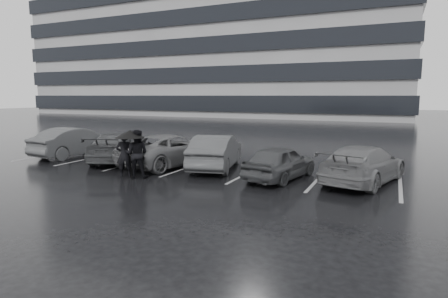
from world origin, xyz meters
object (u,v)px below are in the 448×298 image
(car_west_b, at_px, (171,150))
(pedestrian_left, at_px, (124,155))
(car_east, at_px, (363,164))
(pedestrian_right, at_px, (137,154))
(car_west_d, at_px, (75,142))
(car_main, at_px, (280,162))
(car_west_a, at_px, (216,152))
(car_west_c, at_px, (120,147))

(car_west_b, relative_size, pedestrian_left, 2.95)
(car_east, height_order, pedestrian_right, pedestrian_right)
(car_west_d, xyz_separation_m, pedestrian_right, (6.07, -2.84, 0.18))
(car_main, relative_size, car_west_a, 0.85)
(car_west_b, bearing_deg, car_east, -169.57)
(car_west_d, bearing_deg, car_east, -174.94)
(car_west_b, bearing_deg, car_west_c, 11.99)
(pedestrian_left, xyz_separation_m, pedestrian_right, (0.51, 0.09, 0.07))
(car_west_b, relative_size, car_west_c, 1.06)
(car_west_b, bearing_deg, car_west_d, 9.74)
(car_west_a, xyz_separation_m, pedestrian_right, (-1.96, -2.86, 0.19))
(car_east, xyz_separation_m, pedestrian_right, (-7.90, -2.68, 0.24))
(pedestrian_left, bearing_deg, car_west_d, -62.95)
(car_west_b, height_order, car_west_d, car_west_d)
(car_east, bearing_deg, pedestrian_left, 33.45)
(car_west_c, bearing_deg, pedestrian_left, 112.67)
(pedestrian_right, bearing_deg, pedestrian_left, -11.29)
(car_west_a, bearing_deg, pedestrian_left, 36.52)
(car_main, distance_m, car_west_d, 11.12)
(car_west_b, height_order, pedestrian_left, pedestrian_left)
(car_west_a, distance_m, car_east, 5.94)
(car_main, xyz_separation_m, car_west_b, (-5.26, 0.71, 0.06))
(car_west_c, distance_m, pedestrian_left, 3.73)
(car_west_a, bearing_deg, car_main, 151.27)
(car_west_b, distance_m, car_west_c, 2.78)
(car_main, bearing_deg, car_west_a, -4.12)
(car_west_a, height_order, car_west_d, car_west_d)
(car_main, height_order, pedestrian_right, pedestrian_right)
(pedestrian_right, bearing_deg, car_west_a, -145.31)
(car_main, distance_m, car_west_b, 5.31)
(car_main, distance_m, pedestrian_left, 5.92)
(car_east, bearing_deg, car_west_b, 14.87)
(car_east, relative_size, pedestrian_left, 2.72)
(car_west_d, xyz_separation_m, pedestrian_left, (5.56, -2.93, 0.11))
(car_main, distance_m, car_east, 2.95)
(car_west_d, relative_size, car_east, 0.97)
(car_west_b, bearing_deg, car_main, -176.90)
(car_west_c, bearing_deg, pedestrian_right, 118.85)
(car_main, height_order, car_west_d, car_west_d)
(car_west_a, xyz_separation_m, car_west_d, (-8.03, -0.01, 0.02))
(car_west_a, relative_size, car_east, 0.95)
(car_west_d, height_order, car_east, car_west_d)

